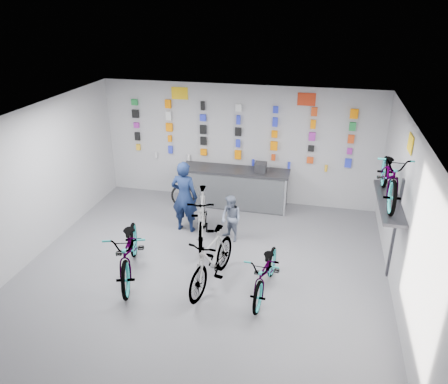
% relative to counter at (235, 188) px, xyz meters
% --- Properties ---
extents(floor, '(8.00, 8.00, 0.00)m').
position_rel_counter_xyz_m(floor, '(0.00, -3.54, -0.49)').
color(floor, '#57585D').
rests_on(floor, ground).
extents(ceiling, '(8.00, 8.00, 0.00)m').
position_rel_counter_xyz_m(ceiling, '(0.00, -3.54, 2.51)').
color(ceiling, white).
rests_on(ceiling, wall_back).
extents(wall_back, '(7.00, 0.00, 7.00)m').
position_rel_counter_xyz_m(wall_back, '(0.00, 0.46, 1.01)').
color(wall_back, '#ADADAF').
rests_on(wall_back, floor).
extents(wall_left, '(0.00, 8.00, 8.00)m').
position_rel_counter_xyz_m(wall_left, '(-3.50, -3.54, 1.01)').
color(wall_left, '#ADADAF').
rests_on(wall_left, floor).
extents(wall_right, '(0.00, 8.00, 8.00)m').
position_rel_counter_xyz_m(wall_right, '(3.50, -3.54, 1.01)').
color(wall_right, '#ADADAF').
rests_on(wall_right, floor).
extents(counter, '(2.70, 0.66, 1.00)m').
position_rel_counter_xyz_m(counter, '(0.00, 0.00, 0.00)').
color(counter, black).
rests_on(counter, floor).
extents(merch_wall, '(5.58, 0.08, 1.56)m').
position_rel_counter_xyz_m(merch_wall, '(0.04, 0.39, 1.33)').
color(merch_wall, gold).
rests_on(merch_wall, wall_back).
extents(wall_bracket, '(0.39, 1.90, 2.00)m').
position_rel_counter_xyz_m(wall_bracket, '(3.33, -2.34, 0.98)').
color(wall_bracket, '#333338').
rests_on(wall_bracket, wall_right).
extents(sign_left, '(0.42, 0.02, 0.30)m').
position_rel_counter_xyz_m(sign_left, '(-1.50, 0.44, 2.23)').
color(sign_left, yellow).
rests_on(sign_left, wall_back).
extents(sign_right, '(0.42, 0.02, 0.30)m').
position_rel_counter_xyz_m(sign_right, '(1.60, 0.44, 2.23)').
color(sign_right, red).
rests_on(sign_right, wall_back).
extents(sign_side, '(0.02, 0.40, 0.30)m').
position_rel_counter_xyz_m(sign_side, '(3.48, -2.34, 2.16)').
color(sign_side, yellow).
rests_on(sign_side, wall_right).
extents(bike_left, '(1.36, 2.23, 1.11)m').
position_rel_counter_xyz_m(bike_left, '(-1.31, -3.41, 0.07)').
color(bike_left, gray).
rests_on(bike_left, floor).
extents(bike_center, '(0.85, 1.86, 1.08)m').
position_rel_counter_xyz_m(bike_center, '(0.27, -3.36, 0.05)').
color(bike_center, gray).
rests_on(bike_center, floor).
extents(bike_right, '(0.73, 1.76, 0.90)m').
position_rel_counter_xyz_m(bike_right, '(1.28, -3.39, -0.04)').
color(bike_right, gray).
rests_on(bike_right, floor).
extents(bike_service, '(0.93, 1.99, 1.15)m').
position_rel_counter_xyz_m(bike_service, '(-0.33, -1.86, 0.09)').
color(bike_service, gray).
rests_on(bike_service, floor).
extents(bike_wall, '(0.63, 1.80, 0.95)m').
position_rel_counter_xyz_m(bike_wall, '(3.25, -2.34, 1.57)').
color(bike_wall, gray).
rests_on(bike_wall, wall_bracket).
extents(clerk, '(0.63, 0.44, 1.66)m').
position_rel_counter_xyz_m(clerk, '(-0.84, -1.48, 0.34)').
color(clerk, '#111E43').
rests_on(clerk, floor).
extents(customer, '(0.64, 0.61, 1.04)m').
position_rel_counter_xyz_m(customer, '(0.27, -1.69, 0.03)').
color(customer, slate).
rests_on(customer, floor).
extents(spare_wheel, '(0.62, 0.17, 0.62)m').
position_rel_counter_xyz_m(spare_wheel, '(-1.25, -0.37, -0.18)').
color(spare_wheel, black).
rests_on(spare_wheel, floor).
extents(register, '(0.28, 0.30, 0.22)m').
position_rel_counter_xyz_m(register, '(0.64, 0.01, 0.62)').
color(register, black).
rests_on(register, counter).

